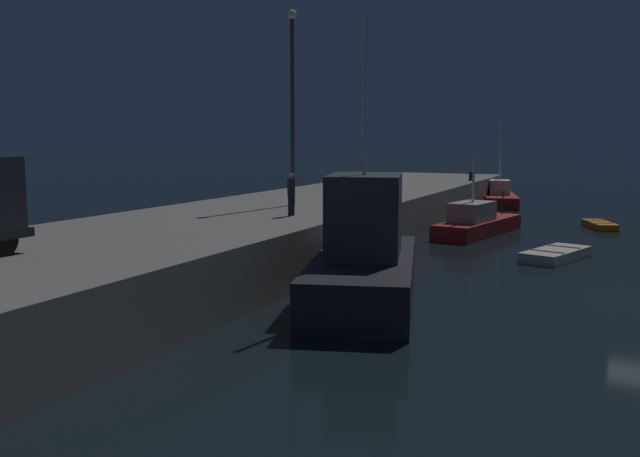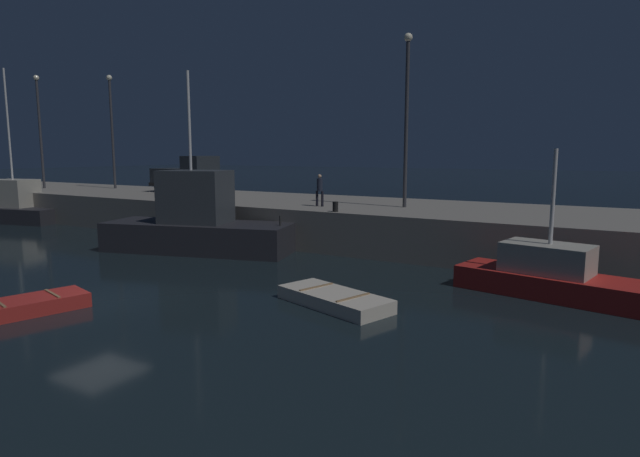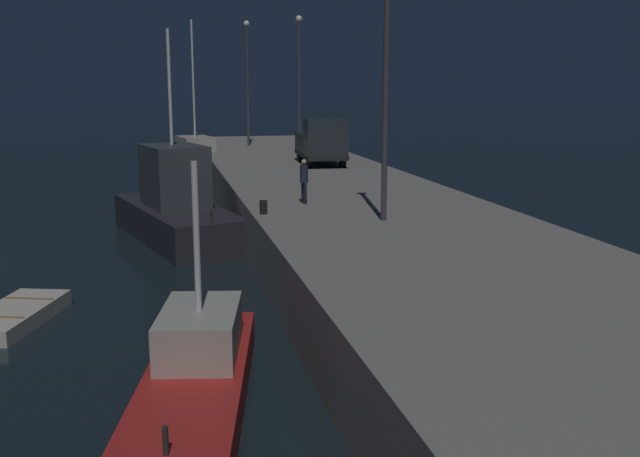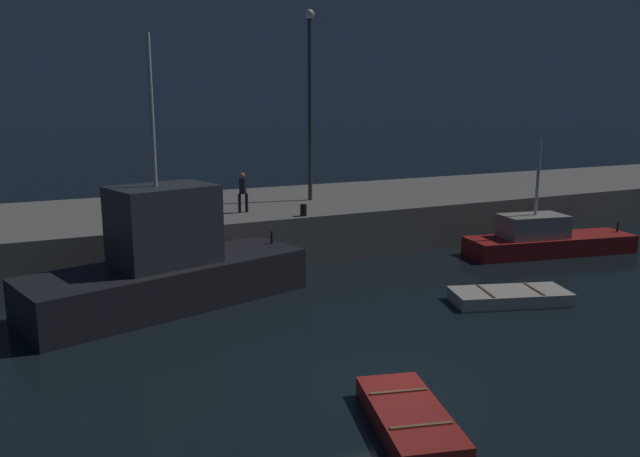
% 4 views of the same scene
% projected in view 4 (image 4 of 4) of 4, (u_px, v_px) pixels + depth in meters
% --- Properties ---
extents(ground_plane, '(320.00, 320.00, 0.00)m').
position_uv_depth(ground_plane, '(394.00, 385.00, 15.24)').
color(ground_plane, black).
extents(pier_quay, '(73.62, 9.58, 2.12)m').
position_uv_depth(pier_quay, '(212.00, 228.00, 29.12)').
color(pier_quay, gray).
rests_on(pier_quay, ground).
extents(fishing_trawler_red, '(8.14, 3.48, 5.13)m').
position_uv_depth(fishing_trawler_red, '(545.00, 239.00, 28.39)').
color(fishing_trawler_red, red).
rests_on(fishing_trawler_red, ground).
extents(fishing_boat_white, '(10.08, 5.62, 8.99)m').
position_uv_depth(fishing_boat_white, '(168.00, 266.00, 21.07)').
color(fishing_boat_white, '#232328').
rests_on(fishing_boat_white, ground).
extents(dinghy_red_small, '(2.30, 3.69, 0.50)m').
position_uv_depth(dinghy_red_small, '(409.00, 418.00, 13.18)').
color(dinghy_red_small, '#B22823').
rests_on(dinghy_red_small, ground).
extents(rowboat_blue_far, '(4.31, 2.78, 0.48)m').
position_uv_depth(rowboat_blue_far, '(510.00, 297.00, 21.50)').
color(rowboat_blue_far, beige).
rests_on(rowboat_blue_far, ground).
extents(lamp_post_central, '(0.44, 0.44, 8.94)m').
position_uv_depth(lamp_post_central, '(310.00, 93.00, 29.47)').
color(lamp_post_central, '#38383D').
rests_on(lamp_post_central, pier_quay).
extents(dockworker, '(0.46, 0.33, 1.73)m').
position_uv_depth(dockworker, '(243.00, 190.00, 26.83)').
color(dockworker, black).
rests_on(dockworker, pier_quay).
extents(bollard_central, '(0.28, 0.28, 0.50)m').
position_uv_depth(bollard_central, '(303.00, 210.00, 26.16)').
color(bollard_central, black).
rests_on(bollard_central, pier_quay).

